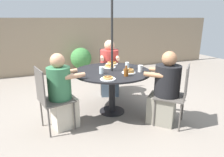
{
  "coord_description": "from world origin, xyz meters",
  "views": [
    {
      "loc": [
        -1.21,
        -3.04,
        1.62
      ],
      "look_at": [
        0.0,
        0.0,
        0.62
      ],
      "focal_mm": 32.0,
      "sensor_mm": 36.0,
      "label": 1
    }
  ],
  "objects_px": {
    "pancake_plate_a": "(108,78)",
    "syrup_bottle": "(126,72)",
    "pancake_plate_c": "(109,66)",
    "patio_table": "(112,77)",
    "coffee_cup": "(140,69)",
    "patio_chair_south": "(177,92)",
    "potted_shrub": "(81,59)",
    "pancake_plate_d": "(129,71)",
    "patio_chair_east": "(50,96)",
    "pancake_plate_b": "(112,63)",
    "diner_east": "(62,94)",
    "drinking_glass_a": "(127,65)",
    "patio_chair_north": "(109,68)",
    "drinking_glass_b": "(101,70)",
    "diner_north": "(110,70)",
    "diner_south": "(165,92)"
  },
  "relations": [
    {
      "from": "pancake_plate_a",
      "to": "syrup_bottle",
      "type": "xyz_separation_m",
      "value": [
        0.32,
        0.06,
        0.05
      ]
    },
    {
      "from": "pancake_plate_a",
      "to": "syrup_bottle",
      "type": "relative_size",
      "value": 1.37
    },
    {
      "from": "pancake_plate_c",
      "to": "syrup_bottle",
      "type": "distance_m",
      "value": 0.62
    },
    {
      "from": "patio_table",
      "to": "coffee_cup",
      "type": "height_order",
      "value": "coffee_cup"
    },
    {
      "from": "patio_chair_south",
      "to": "potted_shrub",
      "type": "distance_m",
      "value": 3.52
    },
    {
      "from": "pancake_plate_d",
      "to": "patio_chair_east",
      "type": "bearing_deg",
      "value": -179.35
    },
    {
      "from": "patio_table",
      "to": "coffee_cup",
      "type": "relative_size",
      "value": 11.85
    },
    {
      "from": "pancake_plate_b",
      "to": "coffee_cup",
      "type": "bearing_deg",
      "value": -71.99
    },
    {
      "from": "pancake_plate_b",
      "to": "diner_east",
      "type": "bearing_deg",
      "value": -148.18
    },
    {
      "from": "patio_chair_east",
      "to": "pancake_plate_d",
      "type": "xyz_separation_m",
      "value": [
        1.27,
        0.01,
        0.24
      ]
    },
    {
      "from": "patio_chair_south",
      "to": "pancake_plate_b",
      "type": "distance_m",
      "value": 1.39
    },
    {
      "from": "pancake_plate_d",
      "to": "drinking_glass_a",
      "type": "xyz_separation_m",
      "value": [
        0.12,
        0.3,
        0.03
      ]
    },
    {
      "from": "patio_chair_north",
      "to": "patio_chair_east",
      "type": "bearing_deg",
      "value": 60.37
    },
    {
      "from": "drinking_glass_b",
      "to": "patio_chair_north",
      "type": "bearing_deg",
      "value": 63.44
    },
    {
      "from": "patio_table",
      "to": "coffee_cup",
      "type": "bearing_deg",
      "value": -29.21
    },
    {
      "from": "patio_table",
      "to": "pancake_plate_b",
      "type": "height_order",
      "value": "pancake_plate_b"
    },
    {
      "from": "patio_chair_north",
      "to": "drinking_glass_a",
      "type": "bearing_deg",
      "value": 107.33
    },
    {
      "from": "diner_north",
      "to": "coffee_cup",
      "type": "distance_m",
      "value": 1.13
    },
    {
      "from": "diner_north",
      "to": "pancake_plate_c",
      "type": "distance_m",
      "value": 0.71
    },
    {
      "from": "syrup_bottle",
      "to": "pancake_plate_a",
      "type": "bearing_deg",
      "value": -169.0
    },
    {
      "from": "drinking_glass_b",
      "to": "patio_chair_south",
      "type": "bearing_deg",
      "value": -35.31
    },
    {
      "from": "patio_chair_east",
      "to": "pancake_plate_d",
      "type": "height_order",
      "value": "patio_chair_east"
    },
    {
      "from": "patio_chair_east",
      "to": "potted_shrub",
      "type": "xyz_separation_m",
      "value": [
        1.14,
        2.9,
        -0.09
      ]
    },
    {
      "from": "diner_south",
      "to": "coffee_cup",
      "type": "bearing_deg",
      "value": 72.68
    },
    {
      "from": "patio_chair_south",
      "to": "pancake_plate_a",
      "type": "height_order",
      "value": "patio_chair_south"
    },
    {
      "from": "patio_chair_north",
      "to": "coffee_cup",
      "type": "xyz_separation_m",
      "value": [
        0.07,
        -1.26,
        0.27
      ]
    },
    {
      "from": "diner_north",
      "to": "drinking_glass_b",
      "type": "distance_m",
      "value": 1.12
    },
    {
      "from": "pancake_plate_b",
      "to": "potted_shrub",
      "type": "distance_m",
      "value": 2.23
    },
    {
      "from": "diner_north",
      "to": "syrup_bottle",
      "type": "relative_size",
      "value": 7.13
    },
    {
      "from": "diner_north",
      "to": "patio_chair_east",
      "type": "height_order",
      "value": "diner_north"
    },
    {
      "from": "patio_chair_south",
      "to": "potted_shrub",
      "type": "xyz_separation_m",
      "value": [
        -0.67,
        3.45,
        -0.09
      ]
    },
    {
      "from": "diner_east",
      "to": "drinking_glass_a",
      "type": "xyz_separation_m",
      "value": [
        1.21,
        0.28,
        0.28
      ]
    },
    {
      "from": "patio_chair_east",
      "to": "drinking_glass_b",
      "type": "relative_size",
      "value": 8.47
    },
    {
      "from": "diner_east",
      "to": "diner_north",
      "type": "bearing_deg",
      "value": 119.59
    },
    {
      "from": "patio_chair_north",
      "to": "patio_chair_east",
      "type": "xyz_separation_m",
      "value": [
        -1.4,
        -1.26,
        0.0
      ]
    },
    {
      "from": "diner_south",
      "to": "diner_north",
      "type": "bearing_deg",
      "value": 59.03
    },
    {
      "from": "pancake_plate_b",
      "to": "syrup_bottle",
      "type": "height_order",
      "value": "syrup_bottle"
    },
    {
      "from": "patio_chair_south",
      "to": "drinking_glass_a",
      "type": "relative_size",
      "value": 8.99
    },
    {
      "from": "diner_south",
      "to": "coffee_cup",
      "type": "relative_size",
      "value": 10.41
    },
    {
      "from": "pancake_plate_c",
      "to": "patio_chair_east",
      "type": "bearing_deg",
      "value": -156.83
    },
    {
      "from": "drinking_glass_a",
      "to": "patio_table",
      "type": "bearing_deg",
      "value": -165.47
    },
    {
      "from": "patio_table",
      "to": "diner_north",
      "type": "bearing_deg",
      "value": 71.68
    },
    {
      "from": "patio_table",
      "to": "pancake_plate_c",
      "type": "bearing_deg",
      "value": 79.54
    },
    {
      "from": "diner_north",
      "to": "pancake_plate_b",
      "type": "distance_m",
      "value": 0.47
    },
    {
      "from": "diner_south",
      "to": "pancake_plate_c",
      "type": "height_order",
      "value": "diner_south"
    },
    {
      "from": "coffee_cup",
      "to": "patio_chair_south",
      "type": "bearing_deg",
      "value": -58.86
    },
    {
      "from": "pancake_plate_c",
      "to": "drinking_glass_a",
      "type": "relative_size",
      "value": 2.12
    },
    {
      "from": "pancake_plate_a",
      "to": "drinking_glass_a",
      "type": "xyz_separation_m",
      "value": [
        0.56,
        0.52,
        0.04
      ]
    },
    {
      "from": "patio_chair_east",
      "to": "pancake_plate_c",
      "type": "relative_size",
      "value": 4.24
    },
    {
      "from": "pancake_plate_d",
      "to": "drinking_glass_a",
      "type": "bearing_deg",
      "value": 68.58
    }
  ]
}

